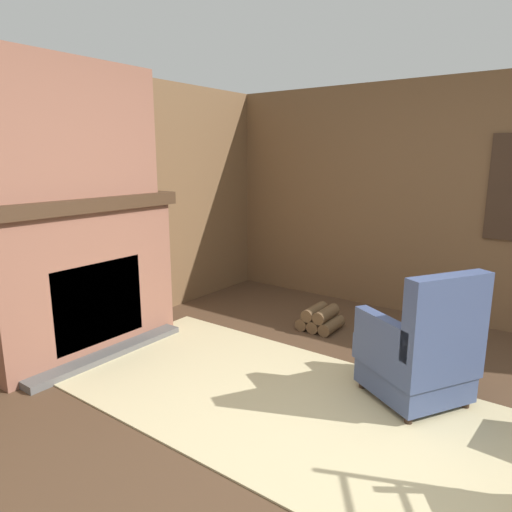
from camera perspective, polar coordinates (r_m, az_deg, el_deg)
name	(u,v)px	position (r m, az deg, el deg)	size (l,w,h in m)	color
ground_plane	(334,450)	(2.88, 9.71, -22.74)	(14.00, 14.00, 0.00)	#4C3523
wood_panel_wall_left	(59,210)	(4.25, -23.37, 5.31)	(0.06, 5.81, 2.40)	brown
wood_panel_wall_back	(464,203)	(4.89, 24.57, 6.07)	(5.81, 0.09, 2.40)	brown
fireplace_hearth	(83,276)	(4.12, -20.81, -2.35)	(0.66, 1.70, 1.33)	brown
chimney_breast	(70,130)	(4.01, -22.26, 14.41)	(0.40, 1.41, 1.05)	brown
area_rug	(310,411)	(3.20, 6.75, -18.67)	(3.87, 1.63, 0.01)	#C6B789
armchair	(420,353)	(3.32, 19.79, -11.36)	(0.83, 0.83, 0.95)	#3D4C75
firewood_stack	(320,319)	(4.51, 8.03, -7.79)	(0.37, 0.36, 0.22)	brown
storage_case	(86,187)	(4.12, -20.53, 8.07)	(0.16, 0.24, 0.14)	brown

